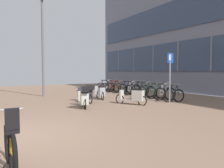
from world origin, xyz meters
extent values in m
cube|color=#856753|center=(4.80, 0.00, -0.03)|extent=(14.40, 40.00, 0.05)
cube|color=slate|center=(12.15, 3.42, 2.71)|extent=(0.10, 0.12, 2.24)
cube|color=slate|center=(12.15, 6.27, 2.71)|extent=(0.10, 0.12, 2.24)
cube|color=slate|center=(12.15, 9.11, 2.71)|extent=(0.10, 0.12, 2.24)
cube|color=slate|center=(12.15, 11.96, 2.71)|extent=(0.10, 0.12, 2.24)
cube|color=slate|center=(12.15, 14.80, 2.71)|extent=(0.10, 0.12, 2.24)
torus|color=black|center=(-0.33, -2.26, 0.32)|extent=(0.08, 0.72, 0.72)
torus|color=black|center=(-0.33, -1.59, 0.32)|extent=(0.08, 0.72, 0.72)
cylinder|color=#B78617|center=(-0.33, -1.86, 0.58)|extent=(0.04, 0.33, 0.63)
cylinder|color=#B78617|center=(-0.33, -2.06, 0.56)|extent=(0.04, 0.14, 0.57)
cylinder|color=#B78617|center=(-0.33, -1.91, 0.87)|extent=(0.04, 0.41, 0.08)
cylinder|color=#B78617|center=(-0.33, -2.13, 0.30)|extent=(0.03, 0.26, 0.08)
cylinder|color=#B78617|center=(-0.33, -2.18, 0.58)|extent=(0.03, 0.17, 0.53)
cylinder|color=#B78617|center=(-0.33, -1.65, 0.61)|extent=(0.03, 0.15, 0.57)
cube|color=black|center=(-0.33, -2.11, 0.88)|extent=(0.09, 0.22, 0.06)
cylinder|color=#ADADB2|center=(-0.33, -1.71, 0.94)|extent=(0.48, 0.03, 0.02)
cube|color=black|center=(-0.33, -2.21, 0.71)|extent=(0.20, 0.24, 0.10)
cube|color=black|center=(-0.33, -2.31, 0.89)|extent=(0.20, 0.06, 0.32)
cylinder|color=black|center=(-0.42, -2.07, 0.14)|extent=(0.20, 0.10, 0.28)
torus|color=black|center=(7.53, 2.48, 0.31)|extent=(0.70, 0.18, 0.69)
torus|color=black|center=(8.12, 2.38, 0.31)|extent=(0.70, 0.18, 0.69)
cylinder|color=black|center=(7.88, 2.42, 0.56)|extent=(0.30, 0.09, 0.61)
cylinder|color=black|center=(7.70, 2.45, 0.54)|extent=(0.14, 0.06, 0.55)
cylinder|color=black|center=(7.83, 2.42, 0.84)|extent=(0.37, 0.10, 0.08)
cylinder|color=black|center=(7.64, 2.46, 0.29)|extent=(0.24, 0.07, 0.08)
cylinder|color=black|center=(7.59, 2.47, 0.56)|extent=(0.16, 0.05, 0.51)
cylinder|color=black|center=(8.07, 2.39, 0.59)|extent=(0.14, 0.05, 0.55)
cube|color=black|center=(7.66, 2.45, 0.85)|extent=(0.23, 0.13, 0.06)
cylinder|color=#ADADB2|center=(8.01, 2.39, 0.91)|extent=(0.10, 0.48, 0.02)
torus|color=black|center=(7.63, 3.28, 0.33)|extent=(0.74, 0.22, 0.74)
torus|color=black|center=(8.27, 3.15, 0.33)|extent=(0.74, 0.22, 0.74)
cylinder|color=#AEB1B3|center=(8.01, 3.20, 0.60)|extent=(0.32, 0.10, 0.65)
cylinder|color=#AEB1B3|center=(7.82, 3.24, 0.57)|extent=(0.14, 0.06, 0.59)
cylinder|color=#AEB1B3|center=(7.96, 3.21, 0.89)|extent=(0.39, 0.11, 0.09)
cylinder|color=#AEB1B3|center=(7.75, 3.26, 0.31)|extent=(0.25, 0.08, 0.08)
cylinder|color=#AEB1B3|center=(7.70, 3.27, 0.60)|extent=(0.17, 0.06, 0.54)
cylinder|color=#AEB1B3|center=(8.21, 3.16, 0.62)|extent=(0.15, 0.06, 0.59)
cube|color=black|center=(7.77, 3.25, 0.90)|extent=(0.23, 0.13, 0.06)
cylinder|color=#ADADB2|center=(8.15, 3.17, 0.96)|extent=(0.12, 0.48, 0.02)
torus|color=black|center=(7.71, 4.05, 0.32)|extent=(0.71, 0.17, 0.70)
torus|color=black|center=(8.32, 3.96, 0.32)|extent=(0.71, 0.17, 0.70)
cylinder|color=#2B6132|center=(8.08, 4.00, 0.57)|extent=(0.31, 0.08, 0.62)
cylinder|color=#2B6132|center=(7.90, 4.02, 0.55)|extent=(0.14, 0.06, 0.56)
cylinder|color=#2B6132|center=(8.03, 4.00, 0.85)|extent=(0.38, 0.09, 0.08)
cylinder|color=#2B6132|center=(7.83, 4.03, 0.29)|extent=(0.24, 0.06, 0.08)
cylinder|color=#2B6132|center=(7.78, 4.04, 0.57)|extent=(0.16, 0.05, 0.51)
cylinder|color=#2B6132|center=(8.27, 3.97, 0.59)|extent=(0.14, 0.05, 0.56)
cube|color=black|center=(7.85, 4.03, 0.86)|extent=(0.23, 0.12, 0.06)
cylinder|color=#ADADB2|center=(8.21, 3.98, 0.92)|extent=(0.09, 0.48, 0.02)
torus|color=black|center=(7.59, 4.84, 0.32)|extent=(0.72, 0.19, 0.72)
torus|color=black|center=(8.21, 4.74, 0.32)|extent=(0.72, 0.19, 0.72)
cylinder|color=#306037|center=(7.96, 4.78, 0.58)|extent=(0.31, 0.09, 0.63)
cylinder|color=#306037|center=(7.77, 4.81, 0.56)|extent=(0.14, 0.06, 0.57)
cylinder|color=#306037|center=(7.91, 4.79, 0.87)|extent=(0.38, 0.10, 0.08)
cylinder|color=#306037|center=(7.70, 4.83, 0.30)|extent=(0.25, 0.07, 0.08)
cylinder|color=#306037|center=(7.65, 4.83, 0.58)|extent=(0.16, 0.05, 0.53)
cylinder|color=#306037|center=(8.15, 4.75, 0.61)|extent=(0.15, 0.05, 0.57)
cube|color=black|center=(7.72, 4.82, 0.88)|extent=(0.23, 0.12, 0.06)
cylinder|color=#ADADB2|center=(8.09, 4.76, 0.94)|extent=(0.10, 0.48, 0.02)
torus|color=black|center=(7.69, 5.60, 0.33)|extent=(0.74, 0.12, 0.74)
torus|color=black|center=(8.36, 5.56, 0.33)|extent=(0.74, 0.12, 0.74)
cylinder|color=black|center=(8.09, 5.58, 0.60)|extent=(0.33, 0.06, 0.65)
cylinder|color=black|center=(7.89, 5.59, 0.57)|extent=(0.14, 0.05, 0.59)
cylinder|color=black|center=(8.04, 5.58, 0.89)|extent=(0.41, 0.06, 0.09)
cylinder|color=black|center=(7.82, 5.60, 0.31)|extent=(0.26, 0.05, 0.08)
cylinder|color=black|center=(7.77, 5.60, 0.60)|extent=(0.17, 0.04, 0.54)
cylinder|color=black|center=(8.30, 5.57, 0.62)|extent=(0.15, 0.04, 0.59)
cube|color=black|center=(7.84, 5.59, 0.90)|extent=(0.23, 0.10, 0.06)
cylinder|color=#ADADB2|center=(8.24, 5.57, 0.96)|extent=(0.05, 0.48, 0.02)
torus|color=black|center=(7.64, 6.40, 0.33)|extent=(0.74, 0.12, 0.74)
torus|color=black|center=(8.30, 6.35, 0.33)|extent=(0.74, 0.12, 0.74)
cylinder|color=#ADB6B7|center=(8.04, 6.37, 0.60)|extent=(0.32, 0.06, 0.64)
cylinder|color=#ADB6B7|center=(7.84, 6.38, 0.57)|extent=(0.14, 0.05, 0.59)
cylinder|color=#ADB6B7|center=(7.98, 6.37, 0.89)|extent=(0.40, 0.06, 0.09)
cylinder|color=#ADB6B7|center=(7.77, 6.39, 0.31)|extent=(0.25, 0.05, 0.08)
cylinder|color=#ADB6B7|center=(7.72, 6.39, 0.60)|extent=(0.17, 0.04, 0.54)
cylinder|color=#ADB6B7|center=(8.24, 6.35, 0.62)|extent=(0.15, 0.04, 0.59)
cube|color=black|center=(7.79, 6.38, 0.90)|extent=(0.23, 0.11, 0.06)
cylinder|color=#ADADB2|center=(8.18, 6.36, 0.96)|extent=(0.06, 0.48, 0.02)
torus|color=black|center=(7.76, 7.24, 0.32)|extent=(0.71, 0.24, 0.71)
torus|color=black|center=(8.36, 7.09, 0.32)|extent=(0.71, 0.24, 0.71)
cylinder|color=black|center=(8.12, 7.15, 0.58)|extent=(0.31, 0.11, 0.63)
cylinder|color=black|center=(7.94, 7.19, 0.55)|extent=(0.14, 0.07, 0.57)
cylinder|color=black|center=(8.07, 7.16, 0.86)|extent=(0.37, 0.13, 0.08)
cylinder|color=black|center=(7.88, 7.21, 0.30)|extent=(0.24, 0.09, 0.08)
cylinder|color=black|center=(7.83, 7.22, 0.58)|extent=(0.16, 0.06, 0.52)
cylinder|color=black|center=(8.31, 7.10, 0.60)|extent=(0.14, 0.06, 0.57)
cube|color=black|center=(7.89, 7.20, 0.88)|extent=(0.24, 0.14, 0.06)
cylinder|color=#ADADB2|center=(8.26, 7.11, 0.93)|extent=(0.14, 0.47, 0.02)
torus|color=black|center=(7.58, 7.97, 0.31)|extent=(0.70, 0.11, 0.69)
torus|color=black|center=(8.18, 7.93, 0.31)|extent=(0.70, 0.11, 0.69)
cylinder|color=brown|center=(7.94, 7.95, 0.56)|extent=(0.30, 0.05, 0.61)
cylinder|color=brown|center=(7.76, 7.96, 0.54)|extent=(0.13, 0.04, 0.55)
cylinder|color=brown|center=(7.89, 7.95, 0.83)|extent=(0.37, 0.06, 0.08)
cylinder|color=brown|center=(7.70, 7.96, 0.29)|extent=(0.23, 0.04, 0.08)
cylinder|color=brown|center=(7.65, 7.96, 0.56)|extent=(0.16, 0.03, 0.51)
cylinder|color=brown|center=(8.13, 7.94, 0.59)|extent=(0.14, 0.04, 0.55)
cube|color=black|center=(7.71, 7.96, 0.85)|extent=(0.22, 0.10, 0.06)
cylinder|color=#ADADB2|center=(8.07, 7.94, 0.91)|extent=(0.05, 0.48, 0.02)
torus|color=black|center=(7.54, 8.75, 0.32)|extent=(0.72, 0.09, 0.72)
torus|color=black|center=(8.21, 8.73, 0.32)|extent=(0.72, 0.09, 0.72)
cylinder|color=maroon|center=(7.94, 8.74, 0.58)|extent=(0.33, 0.04, 0.63)
cylinder|color=maroon|center=(7.74, 8.74, 0.56)|extent=(0.14, 0.04, 0.57)
cylinder|color=maroon|center=(7.89, 8.74, 0.87)|extent=(0.41, 0.04, 0.08)
cylinder|color=maroon|center=(7.67, 8.74, 0.30)|extent=(0.26, 0.03, 0.08)
cylinder|color=maroon|center=(7.62, 8.75, 0.58)|extent=(0.17, 0.03, 0.53)
cylinder|color=maroon|center=(8.15, 8.73, 0.61)|extent=(0.15, 0.03, 0.57)
cube|color=black|center=(7.69, 8.74, 0.88)|extent=(0.22, 0.09, 0.06)
cylinder|color=#ADADB2|center=(8.09, 8.73, 0.94)|extent=(0.03, 0.48, 0.02)
torus|color=black|center=(7.54, 9.55, 0.32)|extent=(0.71, 0.12, 0.71)
torus|color=black|center=(8.15, 9.51, 0.32)|extent=(0.71, 0.12, 0.71)
cylinder|color=#B0B2B4|center=(7.91, 9.52, 0.57)|extent=(0.30, 0.06, 0.62)
cylinder|color=#B0B2B4|center=(7.73, 9.54, 0.55)|extent=(0.14, 0.04, 0.56)
cylinder|color=#B0B2B4|center=(7.86, 9.53, 0.85)|extent=(0.37, 0.06, 0.08)
cylinder|color=#B0B2B4|center=(7.66, 9.54, 0.30)|extent=(0.24, 0.04, 0.08)
cylinder|color=#B0B2B4|center=(7.61, 9.54, 0.57)|extent=(0.16, 0.04, 0.52)
cylinder|color=#B0B2B4|center=(8.10, 9.51, 0.60)|extent=(0.14, 0.04, 0.56)
cube|color=black|center=(7.68, 9.54, 0.87)|extent=(0.23, 0.10, 0.06)
cylinder|color=#ADADB2|center=(8.04, 9.52, 0.93)|extent=(0.06, 0.48, 0.02)
torus|color=black|center=(7.64, 10.39, 0.31)|extent=(0.68, 0.22, 0.69)
torus|color=black|center=(8.27, 10.25, 0.31)|extent=(0.68, 0.22, 0.69)
cylinder|color=navy|center=(8.02, 10.30, 0.56)|extent=(0.31, 0.11, 0.60)
cylinder|color=navy|center=(7.83, 10.35, 0.53)|extent=(0.14, 0.07, 0.55)
cylinder|color=navy|center=(7.97, 10.31, 0.83)|extent=(0.39, 0.12, 0.08)
cylinder|color=navy|center=(7.76, 10.36, 0.29)|extent=(0.25, 0.08, 0.07)
cylinder|color=navy|center=(7.71, 10.37, 0.56)|extent=(0.17, 0.06, 0.50)
cylinder|color=navy|center=(8.21, 10.26, 0.58)|extent=(0.15, 0.06, 0.55)
cube|color=black|center=(7.78, 10.36, 0.84)|extent=(0.23, 0.14, 0.06)
cylinder|color=#ADADB2|center=(8.15, 10.27, 0.90)|extent=(0.13, 0.47, 0.02)
torus|color=black|center=(3.83, 4.08, 0.23)|extent=(0.06, 0.51, 0.51)
torus|color=black|center=(3.81, 5.33, 0.23)|extent=(0.06, 0.51, 0.51)
cube|color=#323441|center=(3.82, 4.70, 0.21)|extent=(0.29, 0.70, 0.08)
cube|color=#323441|center=(3.82, 4.31, 0.41)|extent=(0.31, 0.55, 0.40)
cube|color=black|center=(3.82, 4.31, 0.64)|extent=(0.27, 0.50, 0.06)
cylinder|color=#323441|center=(3.81, 5.30, 0.48)|extent=(0.07, 0.12, 0.51)
cube|color=#323441|center=(3.81, 5.23, 0.46)|extent=(0.32, 0.08, 0.51)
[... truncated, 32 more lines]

